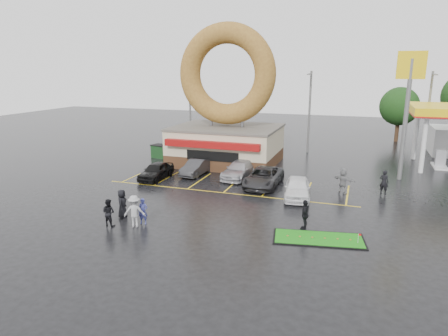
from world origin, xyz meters
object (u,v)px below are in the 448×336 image
(streetlight_left, at_px, (190,107))
(dumpster, at_px, (161,152))
(streetlight_mid, at_px, (309,110))
(car_grey, at_px, (263,177))
(donut_shop, at_px, (226,119))
(car_dgrey, at_px, (196,167))
(car_white, at_px, (297,188))
(person_cameraman, at_px, (305,215))
(shell_sign, at_px, (409,92))
(car_black, at_px, (156,171))
(streetlight_right, at_px, (428,113))
(car_silver, at_px, (239,170))
(putting_green, at_px, (319,239))
(person_blue, at_px, (143,211))

(streetlight_left, relative_size, dumpster, 5.00)
(streetlight_mid, relative_size, dumpster, 5.00)
(car_grey, bearing_deg, streetlight_mid, 85.04)
(car_grey, bearing_deg, donut_shop, 129.69)
(car_dgrey, xyz_separation_m, car_white, (9.56, -3.68, 0.08))
(streetlight_mid, height_order, person_cameraman, streetlight_mid)
(person_cameraman, bearing_deg, shell_sign, 158.61)
(car_black, height_order, dumpster, car_black)
(streetlight_left, height_order, streetlight_right, same)
(donut_shop, height_order, car_silver, donut_shop)
(car_black, xyz_separation_m, putting_green, (14.56, -8.20, -0.68))
(car_dgrey, bearing_deg, car_black, -134.18)
(shell_sign, bearing_deg, streetlight_mid, 135.27)
(car_black, height_order, person_blue, person_blue)
(car_silver, bearing_deg, streetlight_mid, 77.00)
(streetlight_mid, distance_m, putting_green, 24.65)
(person_blue, xyz_separation_m, dumpster, (-7.85, 17.15, -0.15))
(car_white, height_order, dumpster, car_white)
(streetlight_right, xyz_separation_m, dumpster, (-26.40, -8.88, -4.13))
(donut_shop, height_order, person_blue, donut_shop)
(car_dgrey, xyz_separation_m, car_grey, (6.50, -1.51, 0.06))
(person_cameraman, bearing_deg, car_silver, -141.70)
(person_cameraman, relative_size, dumpster, 1.00)
(car_white, bearing_deg, shell_sign, 39.06)
(donut_shop, xyz_separation_m, car_black, (-3.73, -7.74, -3.74))
(car_white, xyz_separation_m, putting_green, (2.30, -6.94, -0.72))
(car_black, relative_size, car_dgrey, 1.02)
(streetlight_left, xyz_separation_m, streetlight_right, (26.00, 2.00, 0.00))
(dumpster, height_order, putting_green, dumpster)
(streetlight_left, xyz_separation_m, car_grey, (12.47, -13.77, -4.04))
(shell_sign, distance_m, car_black, 21.90)
(streetlight_left, relative_size, car_dgrey, 2.16)
(streetlight_mid, distance_m, dumpster, 16.93)
(streetlight_right, distance_m, person_cameraman, 25.66)
(donut_shop, relative_size, streetlight_right, 1.50)
(car_black, height_order, car_white, car_white)
(car_dgrey, height_order, person_cameraman, person_cameraman)
(streetlight_right, bearing_deg, putting_green, -108.19)
(car_silver, distance_m, putting_green, 13.56)
(streetlight_right, distance_m, car_silver, 21.68)
(streetlight_mid, relative_size, car_dgrey, 2.16)
(shell_sign, xyz_separation_m, car_black, (-19.73, -6.77, -6.65))
(streetlight_mid, xyz_separation_m, car_grey, (-1.53, -14.77, -4.04))
(person_blue, xyz_separation_m, person_cameraman, (9.41, 2.37, 0.10))
(donut_shop, relative_size, car_black, 3.18)
(streetlight_left, xyz_separation_m, dumpster, (-0.40, -6.88, -4.13))
(dumpster, bearing_deg, streetlight_mid, 41.93)
(streetlight_mid, height_order, car_grey, streetlight_mid)
(car_grey, height_order, person_blue, person_blue)
(car_silver, xyz_separation_m, dumpster, (-10.28, 5.04, -0.07))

